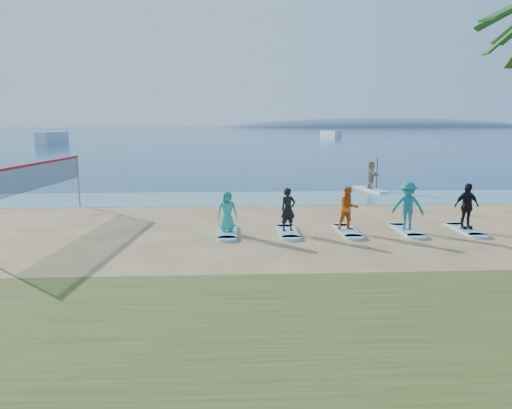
{
  "coord_description": "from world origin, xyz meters",
  "views": [
    {
      "loc": [
        -1.94,
        -16.14,
        4.16
      ],
      "look_at": [
        -0.98,
        2.0,
        1.1
      ],
      "focal_mm": 35.0,
      "sensor_mm": 36.0,
      "label": 1
    }
  ],
  "objects_px": {
    "student_0": "(227,211)",
    "surfboard_1": "(288,232)",
    "surfboard_0": "(227,232)",
    "boat_offshore_a": "(53,144)",
    "paddleboard": "(371,189)",
    "student_2": "(348,208)",
    "paddleboarder": "(371,175)",
    "student_1": "(288,209)",
    "surfboard_4": "(465,230)",
    "volleyball_net": "(33,177)",
    "student_3": "(408,206)",
    "boat_offshore_b": "(331,137)",
    "student_4": "(467,206)",
    "surfboard_2": "(348,231)",
    "surfboard_3": "(407,230)"
  },
  "relations": [
    {
      "from": "student_0",
      "to": "student_3",
      "type": "relative_size",
      "value": 0.84
    },
    {
      "from": "paddleboard",
      "to": "boat_offshore_b",
      "type": "height_order",
      "value": "boat_offshore_b"
    },
    {
      "from": "surfboard_0",
      "to": "student_2",
      "type": "relative_size",
      "value": 1.34
    },
    {
      "from": "paddleboard",
      "to": "surfboard_4",
      "type": "bearing_deg",
      "value": -104.19
    },
    {
      "from": "boat_offshore_a",
      "to": "student_1",
      "type": "height_order",
      "value": "student_1"
    },
    {
      "from": "volleyball_net",
      "to": "boat_offshore_a",
      "type": "distance_m",
      "value": 76.95
    },
    {
      "from": "boat_offshore_a",
      "to": "surfboard_0",
      "type": "xyz_separation_m",
      "value": [
        32.15,
        -75.17,
        0.04
      ]
    },
    {
      "from": "student_1",
      "to": "student_3",
      "type": "distance_m",
      "value": 4.54
    },
    {
      "from": "surfboard_1",
      "to": "student_4",
      "type": "distance_m",
      "value": 6.88
    },
    {
      "from": "student_0",
      "to": "surfboard_2",
      "type": "height_order",
      "value": "student_0"
    },
    {
      "from": "paddleboard",
      "to": "student_1",
      "type": "relative_size",
      "value": 1.86
    },
    {
      "from": "volleyball_net",
      "to": "paddleboard",
      "type": "height_order",
      "value": "volleyball_net"
    },
    {
      "from": "surfboard_1",
      "to": "surfboard_2",
      "type": "bearing_deg",
      "value": 0.0
    },
    {
      "from": "student_0",
      "to": "surfboard_1",
      "type": "relative_size",
      "value": 0.69
    },
    {
      "from": "surfboard_4",
      "to": "student_4",
      "type": "relative_size",
      "value": 1.26
    },
    {
      "from": "paddleboard",
      "to": "surfboard_3",
      "type": "xyz_separation_m",
      "value": [
        -1.78,
        -11.2,
        -0.01
      ]
    },
    {
      "from": "surfboard_4",
      "to": "boat_offshore_a",
      "type": "bearing_deg",
      "value": 118.75
    },
    {
      "from": "student_0",
      "to": "paddleboard",
      "type": "bearing_deg",
      "value": 41.3
    },
    {
      "from": "volleyball_net",
      "to": "student_2",
      "type": "bearing_deg",
      "value": -10.1
    },
    {
      "from": "student_1",
      "to": "surfboard_4",
      "type": "relative_size",
      "value": 0.73
    },
    {
      "from": "student_1",
      "to": "boat_offshore_b",
      "type": "bearing_deg",
      "value": 58.19
    },
    {
      "from": "boat_offshore_b",
      "to": "surfboard_3",
      "type": "height_order",
      "value": "boat_offshore_b"
    },
    {
      "from": "surfboard_0",
      "to": "boat_offshore_a",
      "type": "bearing_deg",
      "value": 113.16
    },
    {
      "from": "student_0",
      "to": "surfboard_1",
      "type": "bearing_deg",
      "value": -11.21
    },
    {
      "from": "student_4",
      "to": "student_0",
      "type": "bearing_deg",
      "value": 169.64
    },
    {
      "from": "volleyball_net",
      "to": "surfboard_0",
      "type": "distance_m",
      "value": 8.32
    },
    {
      "from": "surfboard_1",
      "to": "surfboard_4",
      "type": "height_order",
      "value": "same"
    },
    {
      "from": "surfboard_2",
      "to": "surfboard_4",
      "type": "bearing_deg",
      "value": 0.0
    },
    {
      "from": "boat_offshore_b",
      "to": "student_4",
      "type": "xyz_separation_m",
      "value": [
        -16.68,
        -107.98,
        0.96
      ]
    },
    {
      "from": "surfboard_0",
      "to": "student_4",
      "type": "height_order",
      "value": "student_4"
    },
    {
      "from": "surfboard_2",
      "to": "surfboard_1",
      "type": "bearing_deg",
      "value": 180.0
    },
    {
      "from": "paddleboarder",
      "to": "student_0",
      "type": "xyz_separation_m",
      "value": [
        -8.59,
        -11.2,
        -0.1
      ]
    },
    {
      "from": "paddleboard",
      "to": "paddleboarder",
      "type": "relative_size",
      "value": 1.81
    },
    {
      "from": "volleyball_net",
      "to": "paddleboard",
      "type": "bearing_deg",
      "value": 28.76
    },
    {
      "from": "boat_offshore_b",
      "to": "boat_offshore_a",
      "type": "bearing_deg",
      "value": -172.96
    },
    {
      "from": "paddleboarder",
      "to": "surfboard_1",
      "type": "distance_m",
      "value": 12.89
    },
    {
      "from": "paddleboarder",
      "to": "boat_offshore_b",
      "type": "xyz_separation_m",
      "value": [
        17.17,
        96.78,
        -0.95
      ]
    },
    {
      "from": "student_0",
      "to": "surfboard_3",
      "type": "relative_size",
      "value": 0.69
    },
    {
      "from": "boat_offshore_b",
      "to": "surfboard_4",
      "type": "bearing_deg",
      "value": -121.27
    },
    {
      "from": "surfboard_0",
      "to": "student_1",
      "type": "relative_size",
      "value": 1.36
    },
    {
      "from": "surfboard_0",
      "to": "student_0",
      "type": "xyz_separation_m",
      "value": [
        0.0,
        0.0,
        0.8
      ]
    },
    {
      "from": "student_3",
      "to": "surfboard_0",
      "type": "bearing_deg",
      "value": -156.25
    },
    {
      "from": "student_4",
      "to": "paddleboard",
      "type": "bearing_deg",
      "value": 82.18
    },
    {
      "from": "surfboard_0",
      "to": "surfboard_4",
      "type": "height_order",
      "value": "same"
    },
    {
      "from": "surfboard_1",
      "to": "student_2",
      "type": "distance_m",
      "value": 2.43
    },
    {
      "from": "volleyball_net",
      "to": "surfboard_3",
      "type": "height_order",
      "value": "volleyball_net"
    },
    {
      "from": "volleyball_net",
      "to": "student_2",
      "type": "height_order",
      "value": "volleyball_net"
    },
    {
      "from": "surfboard_0",
      "to": "volleyball_net",
      "type": "bearing_deg",
      "value": 164.26
    },
    {
      "from": "boat_offshore_b",
      "to": "student_2",
      "type": "xyz_separation_m",
      "value": [
        -21.22,
        -107.98,
        0.91
      ]
    },
    {
      "from": "surfboard_1",
      "to": "student_1",
      "type": "xyz_separation_m",
      "value": [
        0.0,
        0.0,
        0.85
      ]
    }
  ]
}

